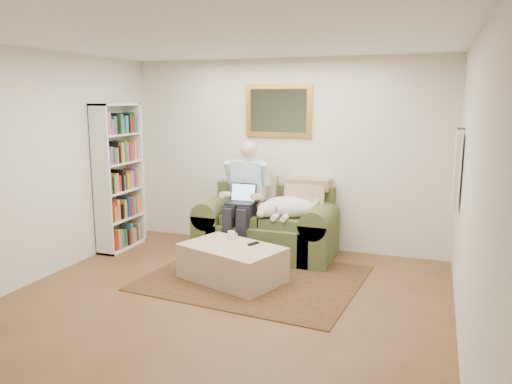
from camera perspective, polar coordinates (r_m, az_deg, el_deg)
The scene contains 12 objects.
room_shell at distance 4.94m, azimuth -3.91°, elevation 1.73°, with size 4.51×5.00×2.61m.
rug at distance 5.89m, azimuth -0.28°, elevation -9.81°, with size 2.38×1.91×0.01m, color #302213.
sofa at distance 6.69m, azimuth 1.28°, elevation -4.54°, with size 1.80×0.92×1.08m.
seated_man at distance 6.53m, azimuth -1.42°, elevation -0.89°, with size 0.59×0.85×1.52m, color #8CCCD8, non-canonical shape.
laptop at distance 6.46m, azimuth -1.65°, elevation -0.69°, with size 0.35×0.28×0.25m.
sleeping_dog at distance 6.42m, azimuth 3.76°, elevation -1.73°, with size 0.74×0.47×0.28m, color white, non-canonical shape.
ottoman at distance 5.79m, azimuth -2.75°, elevation -8.10°, with size 1.12×0.71×0.41m, color tan.
coffee_mug at distance 5.97m, azimuth -2.85°, elevation -4.95°, with size 0.08×0.08×0.10m, color white.
tv_remote at distance 5.77m, azimuth -0.30°, elevation -5.92°, with size 0.05×0.15×0.02m, color black.
bookshelf at distance 7.09m, azimuth -15.42°, elevation 1.64°, with size 0.28×0.80×2.00m, color white, non-canonical shape.
wall_mirror at distance 6.90m, azimuth 2.57°, elevation 9.28°, with size 0.94×0.04×0.72m.
hanging_shirt at distance 5.76m, azimuth 21.93°, elevation 2.76°, with size 0.06×0.52×0.90m, color #F5D0CA, non-canonical shape.
Camera 1 is at (1.98, -4.11, 2.06)m, focal length 35.00 mm.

